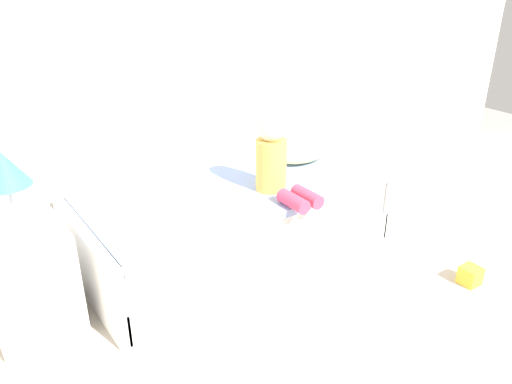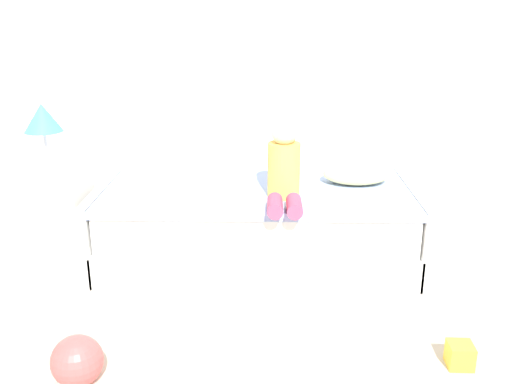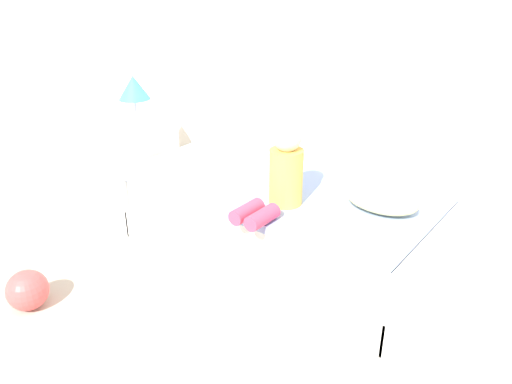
{
  "view_description": "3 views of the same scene",
  "coord_description": "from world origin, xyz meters",
  "px_view_note": "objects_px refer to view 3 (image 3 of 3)",
  "views": [
    {
      "loc": [
        -1.9,
        -0.58,
        1.89
      ],
      "look_at": [
        -0.25,
        1.75,
        0.55
      ],
      "focal_mm": 35.19,
      "sensor_mm": 36.0,
      "label": 1
    },
    {
      "loc": [
        -0.17,
        -1.54,
        1.66
      ],
      "look_at": [
        -0.25,
        1.75,
        0.55
      ],
      "focal_mm": 39.98,
      "sensor_mm": 36.0,
      "label": 2
    },
    {
      "loc": [
        1.43,
        -0.4,
        1.81
      ],
      "look_at": [
        -0.25,
        1.75,
        0.55
      ],
      "focal_mm": 34.66,
      "sensor_mm": 36.0,
      "label": 3
    }
  ],
  "objects_px": {
    "table_lamp": "(134,91)",
    "nightstand": "(142,168)",
    "bed": "(279,221)",
    "toy_ball": "(28,290)",
    "pillow": "(382,199)",
    "child_figure": "(281,174)"
  },
  "relations": [
    {
      "from": "bed",
      "to": "table_lamp",
      "type": "height_order",
      "value": "table_lamp"
    },
    {
      "from": "table_lamp",
      "to": "pillow",
      "type": "distance_m",
      "value": 2.05
    },
    {
      "from": "nightstand",
      "to": "bed",
      "type": "bearing_deg",
      "value": 1.36
    },
    {
      "from": "bed",
      "to": "nightstand",
      "type": "relative_size",
      "value": 3.52
    },
    {
      "from": "table_lamp",
      "to": "toy_ball",
      "type": "relative_size",
      "value": 1.91
    },
    {
      "from": "pillow",
      "to": "table_lamp",
      "type": "bearing_deg",
      "value": -176.24
    },
    {
      "from": "table_lamp",
      "to": "child_figure",
      "type": "xyz_separation_m",
      "value": [
        1.52,
        -0.2,
        -0.23
      ]
    },
    {
      "from": "pillow",
      "to": "bed",
      "type": "bearing_deg",
      "value": -171.35
    },
    {
      "from": "child_figure",
      "to": "toy_ball",
      "type": "height_order",
      "value": "child_figure"
    },
    {
      "from": "table_lamp",
      "to": "nightstand",
      "type": "bearing_deg",
      "value": -90.0
    },
    {
      "from": "nightstand",
      "to": "table_lamp",
      "type": "relative_size",
      "value": 1.33
    },
    {
      "from": "nightstand",
      "to": "pillow",
      "type": "height_order",
      "value": "pillow"
    },
    {
      "from": "toy_ball",
      "to": "child_figure",
      "type": "bearing_deg",
      "value": 50.28
    },
    {
      "from": "bed",
      "to": "table_lamp",
      "type": "relative_size",
      "value": 4.69
    },
    {
      "from": "bed",
      "to": "pillow",
      "type": "height_order",
      "value": "pillow"
    },
    {
      "from": "nightstand",
      "to": "toy_ball",
      "type": "relative_size",
      "value": 2.54
    },
    {
      "from": "bed",
      "to": "pillow",
      "type": "relative_size",
      "value": 4.8
    },
    {
      "from": "bed",
      "to": "table_lamp",
      "type": "xyz_separation_m",
      "value": [
        -1.35,
        -0.03,
        0.69
      ]
    },
    {
      "from": "nightstand",
      "to": "table_lamp",
      "type": "xyz_separation_m",
      "value": [
        0.0,
        0.0,
        0.64
      ]
    },
    {
      "from": "toy_ball",
      "to": "nightstand",
      "type": "bearing_deg",
      "value": 112.99
    },
    {
      "from": "toy_ball",
      "to": "bed",
      "type": "bearing_deg",
      "value": 60.36
    },
    {
      "from": "bed",
      "to": "nightstand",
      "type": "xyz_separation_m",
      "value": [
        -1.35,
        -0.03,
        0.05
      ]
    }
  ]
}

